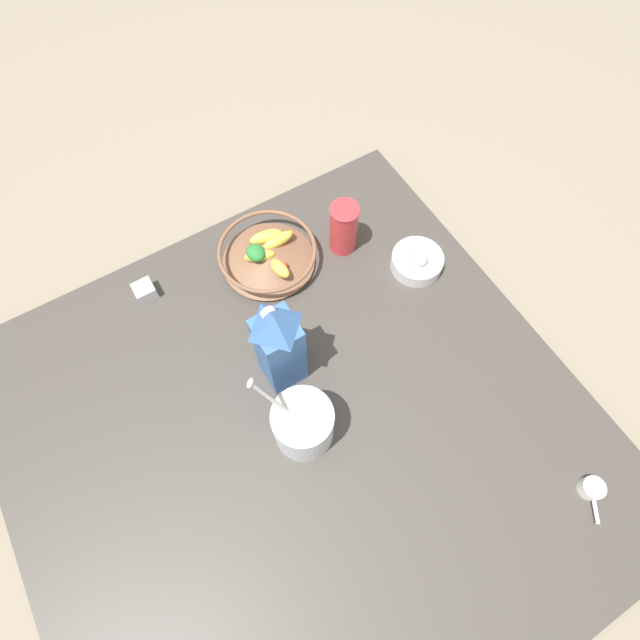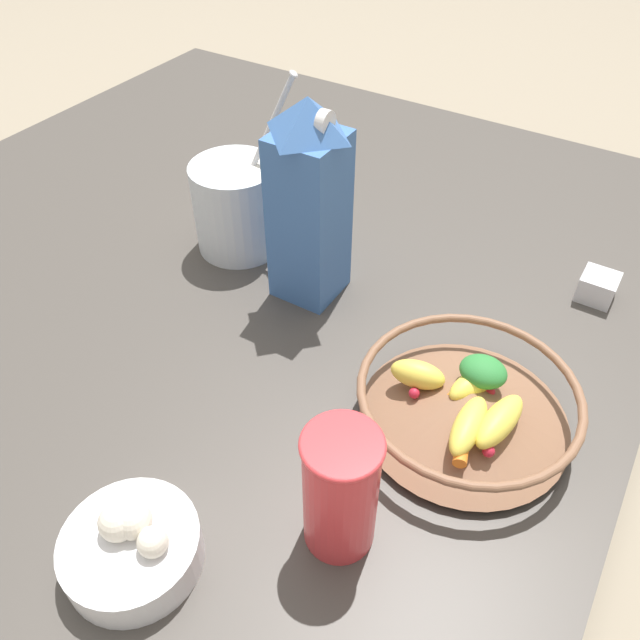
# 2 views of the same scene
# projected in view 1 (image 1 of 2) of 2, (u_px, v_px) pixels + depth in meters

# --- Properties ---
(ground_plane) EXTENTS (6.00, 6.00, 0.00)m
(ground_plane) POSITION_uv_depth(u_px,v_px,m) (302.00, 437.00, 1.09)
(ground_plane) COLOR gray
(countertop) EXTENTS (1.18, 1.18, 0.03)m
(countertop) POSITION_uv_depth(u_px,v_px,m) (302.00, 436.00, 1.08)
(countertop) COLOR #47423D
(countertop) RESTS_ON ground_plane
(fruit_bowl) EXTENTS (0.24, 0.24, 0.08)m
(fruit_bowl) POSITION_uv_depth(u_px,v_px,m) (268.00, 254.00, 1.22)
(fruit_bowl) COLOR brown
(fruit_bowl) RESTS_ON countertop
(milk_carton) EXTENTS (0.08, 0.08, 0.28)m
(milk_carton) POSITION_uv_depth(u_px,v_px,m) (279.00, 347.00, 1.00)
(milk_carton) COLOR #3D6BB2
(milk_carton) RESTS_ON countertop
(yogurt_tub) EXTENTS (0.13, 0.14, 0.26)m
(yogurt_tub) POSITION_uv_depth(u_px,v_px,m) (303.00, 423.00, 1.00)
(yogurt_tub) COLOR silver
(yogurt_tub) RESTS_ON countertop
(drinking_cup) EXTENTS (0.07, 0.07, 0.15)m
(drinking_cup) POSITION_uv_depth(u_px,v_px,m) (344.00, 227.00, 1.21)
(drinking_cup) COLOR #DB383D
(drinking_cup) RESTS_ON countertop
(spice_jar) EXTENTS (0.05, 0.05, 0.04)m
(spice_jar) POSITION_uv_depth(u_px,v_px,m) (145.00, 291.00, 1.20)
(spice_jar) COLOR silver
(spice_jar) RESTS_ON countertop
(measuring_scoop) EXTENTS (0.06, 0.08, 0.03)m
(measuring_scoop) POSITION_uv_depth(u_px,v_px,m) (592.00, 489.00, 1.00)
(measuring_scoop) COLOR white
(measuring_scoop) RESTS_ON countertop
(garlic_bowl) EXTENTS (0.13, 0.13, 0.07)m
(garlic_bowl) POSITION_uv_depth(u_px,v_px,m) (417.00, 261.00, 1.23)
(garlic_bowl) COLOR white
(garlic_bowl) RESTS_ON countertop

